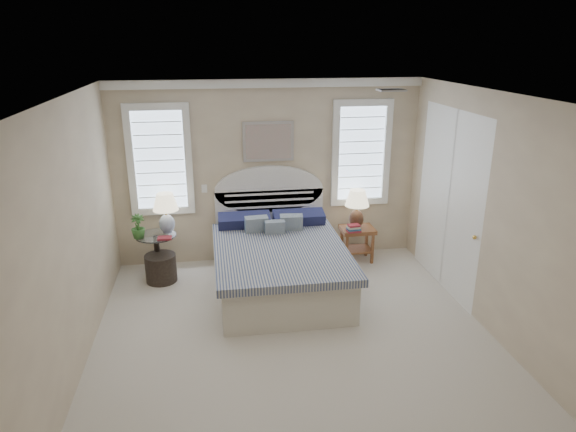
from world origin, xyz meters
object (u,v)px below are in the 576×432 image
Objects in this scene: lamp_right at (357,204)px; floor_pot at (161,268)px; nightstand_right at (357,237)px; bed at (279,261)px; side_table_left at (157,251)px; lamp_left at (166,209)px.

floor_pot is at bearing -174.01° from lamp_right.
bed is at bearing -151.97° from nightstand_right.
side_table_left is at bearing -178.06° from nightstand_right.
nightstand_right is at bearing -71.07° from lamp_right.
nightstand_right is (1.30, 0.69, 0.00)m from bed.
lamp_left is at bearing -178.85° from lamp_right.
bed is 5.29× the size of floor_pot.
side_table_left reaches higher than nightstand_right.
side_table_left is 1.47× the size of floor_pot.
floor_pot is 0.73× the size of lamp_right.
side_table_left is at bearing -177.32° from lamp_right.
nightstand_right is 2.92m from floor_pot.
lamp_right is at bearing 1.15° from lamp_left.
floor_pot is 2.99m from lamp_right.
floor_pot is at bearing -73.86° from side_table_left.
side_table_left is 1.08× the size of lamp_left.
lamp_right is at bearing 29.55° from bed.
lamp_left is (-1.49, 0.67, 0.60)m from bed.
side_table_left is 1.07× the size of lamp_right.
lamp_left reaches higher than nightstand_right.
lamp_right is (2.89, 0.30, 0.69)m from floor_pot.
lamp_left is 2.78m from lamp_right.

